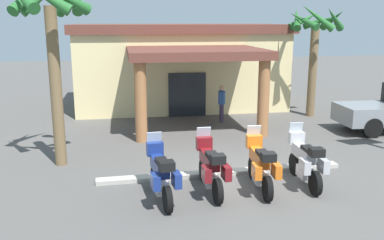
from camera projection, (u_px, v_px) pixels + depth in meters
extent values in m
plane|color=#514F4C|center=(243.00, 179.00, 12.40)|extent=(80.00, 80.00, 0.00)
cube|color=beige|center=(179.00, 70.00, 22.83)|extent=(10.76, 5.92, 3.90)
cube|color=#1E2328|center=(187.00, 95.00, 20.32)|extent=(1.80, 0.17, 2.10)
cube|color=brown|center=(195.00, 53.00, 17.70)|extent=(5.78, 4.75, 0.35)
cylinder|color=#9E663D|center=(141.00, 103.00, 15.90)|extent=(0.46, 0.46, 3.04)
cylinder|color=#9E663D|center=(263.00, 99.00, 16.68)|extent=(0.46, 0.46, 3.04)
cube|color=brown|center=(179.00, 28.00, 22.33)|extent=(11.17, 6.33, 0.44)
cylinder|color=black|center=(155.00, 177.00, 11.62)|extent=(0.19, 0.67, 0.66)
cylinder|color=black|center=(168.00, 200.00, 10.17)|extent=(0.19, 0.67, 0.66)
cube|color=silver|center=(161.00, 187.00, 10.86)|extent=(0.36, 0.58, 0.32)
cube|color=navy|center=(160.00, 166.00, 10.88)|extent=(0.38, 1.17, 0.34)
cube|color=black|center=(162.00, 162.00, 10.51)|extent=(0.32, 0.62, 0.10)
cube|color=navy|center=(155.00, 149.00, 11.41)|extent=(0.46, 0.27, 0.36)
cube|color=#B2BCC6|center=(154.00, 138.00, 11.42)|extent=(0.41, 0.15, 0.36)
cube|color=navy|center=(155.00, 182.00, 10.14)|extent=(0.21, 0.45, 0.36)
cube|color=navy|center=(176.00, 179.00, 10.28)|extent=(0.21, 0.45, 0.36)
cube|color=black|center=(167.00, 166.00, 10.02)|extent=(0.38, 0.34, 0.22)
cylinder|color=black|center=(204.00, 171.00, 12.14)|extent=(0.14, 0.66, 0.66)
cylinder|color=black|center=(218.00, 191.00, 10.66)|extent=(0.14, 0.66, 0.66)
cube|color=silver|center=(211.00, 179.00, 11.36)|extent=(0.32, 0.56, 0.32)
cube|color=maroon|center=(209.00, 159.00, 11.39)|extent=(0.30, 1.15, 0.34)
cube|color=black|center=(213.00, 156.00, 11.01)|extent=(0.28, 0.60, 0.10)
cube|color=maroon|center=(204.00, 143.00, 11.93)|extent=(0.44, 0.24, 0.36)
cube|color=#B2BCC6|center=(203.00, 133.00, 11.94)|extent=(0.40, 0.12, 0.36)
cube|color=maroon|center=(206.00, 174.00, 10.65)|extent=(0.18, 0.44, 0.36)
cube|color=maroon|center=(226.00, 172.00, 10.75)|extent=(0.18, 0.44, 0.36)
cube|color=black|center=(218.00, 159.00, 10.51)|extent=(0.36, 0.32, 0.22)
cylinder|color=black|center=(253.00, 168.00, 12.32)|extent=(0.21, 0.67, 0.66)
cylinder|color=black|center=(268.00, 189.00, 10.82)|extent=(0.21, 0.67, 0.66)
cube|color=silver|center=(260.00, 177.00, 11.54)|extent=(0.38, 0.59, 0.32)
cube|color=orange|center=(259.00, 157.00, 11.56)|extent=(0.42, 1.17, 0.34)
cube|color=black|center=(263.00, 153.00, 11.18)|extent=(0.34, 0.63, 0.10)
cube|color=orange|center=(254.00, 141.00, 12.11)|extent=(0.46, 0.28, 0.36)
cube|color=#B2BCC6|center=(254.00, 131.00, 12.13)|extent=(0.41, 0.16, 0.36)
cube|color=orange|center=(257.00, 171.00, 10.84)|extent=(0.22, 0.46, 0.36)
cube|color=orange|center=(276.00, 170.00, 10.89)|extent=(0.22, 0.46, 0.36)
cube|color=black|center=(268.00, 157.00, 10.68)|extent=(0.39, 0.36, 0.22)
cylinder|color=black|center=(295.00, 164.00, 12.69)|extent=(0.20, 0.67, 0.66)
cylinder|color=black|center=(315.00, 183.00, 11.19)|extent=(0.20, 0.67, 0.66)
cube|color=silver|center=(305.00, 172.00, 11.91)|extent=(0.37, 0.59, 0.32)
cube|color=#B2B2B7|center=(304.00, 153.00, 11.93)|extent=(0.40, 1.17, 0.34)
cube|color=black|center=(309.00, 149.00, 11.55)|extent=(0.33, 0.62, 0.10)
cube|color=#B2B2B7|center=(296.00, 138.00, 12.48)|extent=(0.46, 0.28, 0.36)
cube|color=#B2BCC6|center=(296.00, 128.00, 12.49)|extent=(0.41, 0.15, 0.36)
cube|color=#B2B2B7|center=(305.00, 166.00, 11.21)|extent=(0.22, 0.45, 0.36)
cube|color=#B2B2B7|center=(323.00, 165.00, 11.27)|extent=(0.22, 0.45, 0.36)
cube|color=black|center=(317.00, 152.00, 11.05)|extent=(0.39, 0.35, 0.22)
cylinder|color=#3F334C|center=(221.00, 112.00, 19.41)|extent=(0.14, 0.14, 0.83)
cylinder|color=#3F334C|center=(222.00, 113.00, 19.25)|extent=(0.14, 0.14, 0.83)
cylinder|color=#335999|center=(222.00, 98.00, 19.17)|extent=(0.32, 0.32, 0.59)
cylinder|color=#335999|center=(220.00, 96.00, 19.37)|extent=(0.09, 0.09, 0.56)
cylinder|color=#335999|center=(223.00, 98.00, 18.96)|extent=(0.09, 0.09, 0.56)
sphere|color=tan|center=(222.00, 88.00, 19.07)|extent=(0.22, 0.22, 0.22)
cylinder|color=black|center=(351.00, 118.00, 18.32)|extent=(0.82, 0.30, 0.80)
cylinder|color=black|center=(372.00, 128.00, 16.68)|extent=(0.82, 0.30, 0.80)
cylinder|color=brown|center=(313.00, 71.00, 20.15)|extent=(0.39, 0.39, 4.36)
cone|color=#236028|center=(333.00, 19.00, 19.81)|extent=(0.44, 1.75, 1.05)
cone|color=#236028|center=(322.00, 21.00, 20.33)|extent=(1.51, 1.51, 0.84)
cone|color=#236028|center=(305.00, 20.00, 20.40)|extent=(1.78, 0.59, 1.03)
cone|color=#236028|center=(297.00, 18.00, 19.74)|extent=(0.96, 1.70, 1.20)
cone|color=#236028|center=(303.00, 20.00, 19.12)|extent=(1.01, 1.76, 0.97)
cone|color=#236028|center=(317.00, 17.00, 18.74)|extent=(1.62, 0.98, 1.34)
cone|color=#236028|center=(334.00, 18.00, 19.04)|extent=(1.56, 1.33, 1.17)
cylinder|color=brown|center=(56.00, 88.00, 13.10)|extent=(0.36, 0.36, 4.96)
cube|color=#ADA89E|center=(222.00, 173.00, 12.74)|extent=(7.47, 0.36, 0.12)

